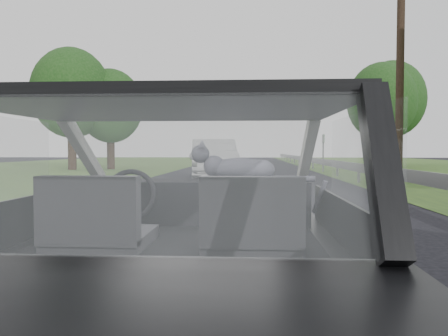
# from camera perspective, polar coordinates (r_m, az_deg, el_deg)

# --- Properties ---
(subject_car) EXTENTS (1.80, 4.00, 1.45)m
(subject_car) POSITION_cam_1_polar(r_m,az_deg,el_deg) (2.56, -5.47, -8.73)
(subject_car) COLOR black
(subject_car) RESTS_ON ground
(dashboard) EXTENTS (1.58, 0.45, 0.30)m
(dashboard) POSITION_cam_1_polar(r_m,az_deg,el_deg) (3.15, -3.70, -4.33)
(dashboard) COLOR black
(dashboard) RESTS_ON subject_car
(driver_seat) EXTENTS (0.50, 0.72, 0.42)m
(driver_seat) POSITION_cam_1_polar(r_m,az_deg,el_deg) (2.35, -16.34, -5.96)
(driver_seat) COLOR black
(driver_seat) RESTS_ON subject_car
(passenger_seat) EXTENTS (0.50, 0.72, 0.42)m
(passenger_seat) POSITION_cam_1_polar(r_m,az_deg,el_deg) (2.21, 3.67, -6.39)
(passenger_seat) COLOR black
(passenger_seat) RESTS_ON subject_car
(steering_wheel) EXTENTS (0.36, 0.36, 0.04)m
(steering_wheel) POSITION_cam_1_polar(r_m,az_deg,el_deg) (2.93, -12.23, -3.50)
(steering_wheel) COLOR black
(steering_wheel) RESTS_ON dashboard
(cat) EXTENTS (0.63, 0.21, 0.28)m
(cat) POSITION_cam_1_polar(r_m,az_deg,el_deg) (3.08, 2.13, 0.04)
(cat) COLOR slate
(cat) RESTS_ON dashboard
(guardrail) EXTENTS (0.05, 90.00, 0.32)m
(guardrail) POSITION_cam_1_polar(r_m,az_deg,el_deg) (13.09, 20.86, -0.59)
(guardrail) COLOR gray
(guardrail) RESTS_ON ground
(other_car) EXTENTS (2.65, 5.32, 1.68)m
(other_car) POSITION_cam_1_polar(r_m,az_deg,el_deg) (18.22, -1.37, 1.16)
(other_car) COLOR #BCBCBC
(other_car) RESTS_ON ground
(highway_sign) EXTENTS (0.12, 0.90, 2.25)m
(highway_sign) POSITION_cam_1_polar(r_m,az_deg,el_deg) (29.67, 12.82, 2.11)
(highway_sign) COLOR #104515
(highway_sign) RESTS_ON ground
(utility_pole) EXTENTS (0.33, 0.33, 8.56)m
(utility_pole) POSITION_cam_1_polar(r_m,az_deg,el_deg) (17.50, 22.02, 12.26)
(utility_pole) COLOR #493126
(utility_pole) RESTS_ON ground
(tree_2) EXTENTS (4.80, 4.80, 6.95)m
(tree_2) POSITION_cam_1_polar(r_m,az_deg,el_deg) (31.63, 19.87, 6.31)
(tree_2) COLOR #13380F
(tree_2) RESTS_ON ground
(tree_3) EXTENTS (6.42, 6.42, 8.29)m
(tree_3) POSITION_cam_1_polar(r_m,az_deg,el_deg) (38.60, 20.98, 6.55)
(tree_3) COLOR #13380F
(tree_3) RESTS_ON ground
(tree_5) EXTENTS (6.34, 6.34, 7.26)m
(tree_5) POSITION_cam_1_polar(r_m,az_deg,el_deg) (28.50, -19.29, 7.08)
(tree_5) COLOR #13380F
(tree_5) RESTS_ON ground
(tree_6) EXTENTS (4.41, 4.41, 6.17)m
(tree_6) POSITION_cam_1_polar(r_m,az_deg,el_deg) (28.74, -14.60, 6.01)
(tree_6) COLOR #13380F
(tree_6) RESTS_ON ground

